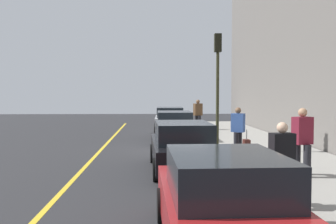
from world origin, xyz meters
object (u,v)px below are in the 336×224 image
parked_car_red (223,202)px  parked_car_white (170,119)px  rolling_suitcase (246,148)px  parked_car_charcoal (174,127)px  pedestrian_brown_coat (198,114)px  pedestrian_blue_coat (238,129)px  pedestrian_black_coat (282,162)px  traffic_light_pole (218,72)px  parked_car_black (182,146)px  pedestrian_burgundy_coat (302,140)px

parked_car_red → parked_car_white: size_ratio=0.95×
rolling_suitcase → parked_car_charcoal: bearing=24.5°
pedestrian_brown_coat → pedestrian_blue_coat: bearing=-177.7°
parked_car_charcoal → rolling_suitcase: parked_car_charcoal is taller
parked_car_red → pedestrian_blue_coat: bearing=-13.9°
parked_car_white → pedestrian_brown_coat: 1.86m
pedestrian_brown_coat → pedestrian_black_coat: pedestrian_brown_coat is taller
traffic_light_pole → parked_car_black: bearing=152.7°
pedestrian_brown_coat → pedestrian_blue_coat: (-9.52, -0.39, -0.07)m
parked_car_black → traffic_light_pole: traffic_light_pole is taller
parked_car_white → rolling_suitcase: (-10.64, -2.31, -0.31)m
pedestrian_brown_coat → traffic_light_pole: bearing=178.3°
parked_car_red → rolling_suitcase: size_ratio=4.44×
traffic_light_pole → pedestrian_black_coat: bearing=-179.6°
parked_car_white → pedestrian_burgundy_coat: pedestrian_burgundy_coat is taller
parked_car_red → parked_car_white: bearing=0.1°
parked_car_black → pedestrian_black_coat: size_ratio=2.75×
parked_car_black → pedestrian_blue_coat: 3.28m
rolling_suitcase → pedestrian_burgundy_coat: bearing=-168.2°
parked_car_black → rolling_suitcase: 3.08m
parked_car_charcoal → traffic_light_pole: (-3.86, -1.48, 2.45)m
pedestrian_black_coat → rolling_suitcase: bearing=-7.5°
parked_car_red → traffic_light_pole: (9.09, -1.43, 2.45)m
pedestrian_brown_coat → parked_car_white: bearing=71.2°
pedestrian_blue_coat → parked_car_red: bearing=166.1°
pedestrian_brown_coat → rolling_suitcase: pedestrian_brown_coat is taller
parked_car_red → pedestrian_black_coat: pedestrian_black_coat is taller
parked_car_red → parked_car_charcoal: bearing=0.2°
pedestrian_brown_coat → rolling_suitcase: bearing=-176.7°
parked_car_red → traffic_light_pole: traffic_light_pole is taller
parked_car_red → rolling_suitcase: bearing=-16.2°
parked_car_red → pedestrian_black_coat: (1.74, -1.48, 0.29)m
pedestrian_black_coat → pedestrian_blue_coat: pedestrian_blue_coat is taller
parked_car_red → pedestrian_brown_coat: bearing=-5.4°
pedestrian_black_coat → parked_car_white: bearing=5.1°
parked_car_charcoal → pedestrian_brown_coat: (4.94, -1.74, 0.38)m
pedestrian_brown_coat → rolling_suitcase: 10.09m
parked_car_red → pedestrian_brown_coat: 17.98m
pedestrian_burgundy_coat → parked_car_white: bearing=12.1°
parked_car_black → pedestrian_black_coat: bearing=-158.9°
parked_car_charcoal → parked_car_red: bearing=-179.8°
pedestrian_brown_coat → pedestrian_black_coat: (-16.16, 0.22, -0.09)m
parked_car_red → traffic_light_pole: size_ratio=0.93×
pedestrian_burgundy_coat → parked_car_red: bearing=146.6°
parked_car_charcoal → traffic_light_pole: 4.80m
pedestrian_burgundy_coat → pedestrian_blue_coat: bearing=13.0°
parked_car_white → pedestrian_blue_coat: (-10.11, -2.11, 0.31)m
parked_car_red → parked_car_white: 18.49m
parked_car_red → parked_car_charcoal: same height
pedestrian_black_coat → pedestrian_burgundy_coat: pedestrian_burgundy_coat is taller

